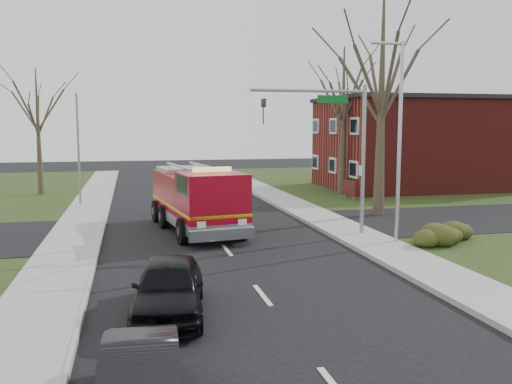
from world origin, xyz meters
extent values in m
plane|color=black|center=(0.00, 0.00, 0.00)|extent=(120.00, 120.00, 0.00)
cube|color=gray|center=(6.20, 0.00, 0.07)|extent=(2.40, 80.00, 0.15)
cube|color=gray|center=(-6.20, 0.00, 0.07)|extent=(2.40, 80.00, 0.15)
cube|color=maroon|center=(19.00, 18.00, 3.50)|extent=(15.00, 10.00, 7.00)
cube|color=black|center=(19.00, 18.00, 7.10)|extent=(15.40, 10.40, 0.30)
cube|color=silver|center=(11.45, 18.00, 2.00)|extent=(0.12, 1.40, 1.20)
cube|color=#491511|center=(10.50, 12.50, 0.90)|extent=(0.12, 2.00, 1.00)
cylinder|color=gray|center=(10.50, 11.70, 0.45)|extent=(0.08, 0.08, 0.90)
cylinder|color=gray|center=(10.50, 13.30, 0.45)|extent=(0.08, 0.08, 0.90)
ellipsoid|color=#2A3412|center=(9.00, -1.00, 0.58)|extent=(2.80, 2.00, 0.90)
cone|color=#33291E|center=(9.50, 6.00, 6.00)|extent=(0.64, 0.64, 12.00)
cone|color=#33291E|center=(11.00, 15.00, 5.25)|extent=(0.56, 0.56, 10.50)
cone|color=#33291E|center=(-10.00, 20.00, 4.50)|extent=(0.44, 0.44, 9.00)
cylinder|color=gray|center=(6.50, 1.50, 3.40)|extent=(0.18, 0.18, 6.80)
cylinder|color=gray|center=(3.90, 1.50, 6.50)|extent=(5.20, 0.14, 0.14)
cube|color=#0C591E|center=(5.00, 1.50, 6.15)|extent=(1.40, 0.06, 0.35)
imported|color=black|center=(1.90, 1.50, 6.15)|extent=(0.22, 0.18, 1.10)
cylinder|color=#B7BABF|center=(7.20, -0.50, 4.20)|extent=(0.16, 0.16, 8.40)
cylinder|color=#B7BABF|center=(6.50, -0.50, 8.30)|extent=(1.40, 0.12, 0.12)
cylinder|color=gray|center=(-6.80, 14.00, 3.50)|extent=(0.14, 0.14, 7.00)
cube|color=maroon|center=(-0.84, 5.72, 1.60)|extent=(3.38, 5.67, 2.16)
cube|color=maroon|center=(-0.31, 1.85, 1.75)|extent=(3.02, 3.02, 2.47)
cube|color=#B7BABF|center=(-0.67, 4.50, 0.72)|extent=(3.77, 8.32, 0.46)
cube|color=#E5B20C|center=(-0.67, 4.50, 1.29)|extent=(3.78, 8.32, 0.12)
cube|color=black|center=(-0.15, 0.73, 2.52)|extent=(2.37, 0.43, 0.87)
cube|color=#E5D866|center=(-0.31, 1.85, 3.14)|extent=(1.68, 0.58, 0.19)
cylinder|color=black|center=(-1.62, 1.56, 0.57)|extent=(0.51, 1.17, 1.13)
cylinder|color=black|center=(1.03, 1.93, 0.57)|extent=(0.51, 1.17, 1.13)
cylinder|color=black|center=(-2.42, 7.37, 0.57)|extent=(0.51, 1.17, 1.13)
cylinder|color=black|center=(0.23, 7.74, 0.57)|extent=(0.51, 1.17, 1.13)
imported|color=black|center=(-2.80, -7.06, 0.76)|extent=(2.34, 4.66, 1.52)
imported|color=black|center=(-3.64, -12.07, 0.64)|extent=(1.53, 3.92, 1.27)
camera|label=1|loc=(-3.70, -21.08, 4.97)|focal=38.00mm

